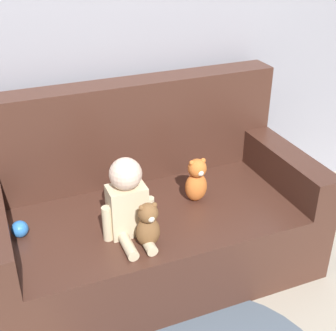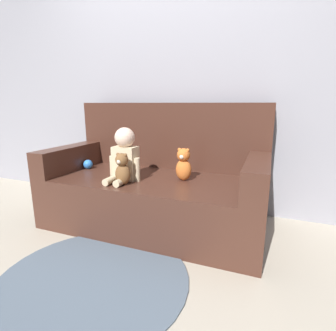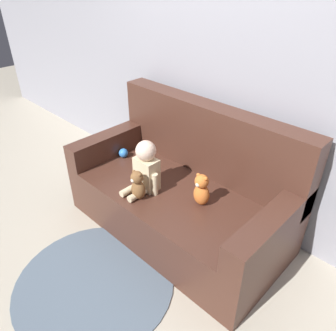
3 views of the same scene
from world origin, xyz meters
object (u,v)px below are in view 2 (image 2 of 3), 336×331
at_px(plush_toy_side, 184,165).
at_px(person_baby, 125,156).
at_px(teddy_bear_brown, 122,169).
at_px(couch, 158,183).
at_px(toy_ball, 88,164).

bearing_deg(plush_toy_side, person_baby, -161.39).
height_order(teddy_bear_brown, plush_toy_side, plush_toy_side).
bearing_deg(person_baby, couch, 54.23).
bearing_deg(plush_toy_side, teddy_bear_brown, -144.10).
height_order(person_baby, teddy_bear_brown, person_baby).
distance_m(couch, teddy_bear_brown, 0.44).
bearing_deg(teddy_bear_brown, person_baby, 113.31).
height_order(couch, plush_toy_side, couch).
height_order(person_baby, plush_toy_side, person_baby).
bearing_deg(person_baby, plush_toy_side, 18.61).
bearing_deg(person_baby, teddy_bear_brown, -66.69).
bearing_deg(plush_toy_side, toy_ball, 177.83).
distance_m(teddy_bear_brown, plush_toy_side, 0.47).
bearing_deg(teddy_bear_brown, couch, 71.93).
height_order(couch, person_baby, couch).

